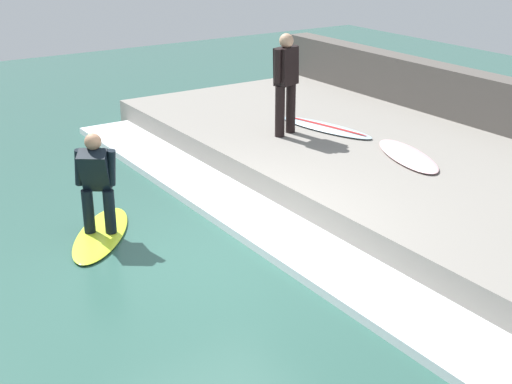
# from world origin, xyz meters

# --- Properties ---
(ground_plane) EXTENTS (28.00, 28.00, 0.00)m
(ground_plane) POSITION_xyz_m (0.00, 0.00, 0.00)
(ground_plane) COLOR #2D564C
(concrete_ledge) EXTENTS (4.40, 12.44, 0.45)m
(concrete_ledge) POSITION_xyz_m (3.64, 0.00, 0.22)
(concrete_ledge) COLOR gray
(concrete_ledge) RESTS_ON ground_plane
(wave_foam_crest) EXTENTS (0.98, 11.82, 0.11)m
(wave_foam_crest) POSITION_xyz_m (0.95, 0.00, 0.06)
(wave_foam_crest) COLOR white
(wave_foam_crest) RESTS_ON ground_plane
(surfboard_riding) EXTENTS (1.51, 1.79, 0.06)m
(surfboard_riding) POSITION_xyz_m (-0.97, 1.28, 0.03)
(surfboard_riding) COLOR #BFE02D
(surfboard_riding) RESTS_ON ground_plane
(surfer_riding) EXTENTS (0.53, 0.55, 1.34)m
(surfer_riding) POSITION_xyz_m (-0.97, 1.28, 0.80)
(surfer_riding) COLOR black
(surfer_riding) RESTS_ON surfboard_riding
(surfer_waiting_near) EXTENTS (0.55, 0.37, 1.69)m
(surfer_waiting_near) POSITION_xyz_m (2.85, 2.51, 1.40)
(surfer_waiting_near) COLOR black
(surfer_waiting_near) RESTS_ON concrete_ledge
(surfboard_waiting_near) EXTENTS (0.89, 1.99, 0.07)m
(surfboard_waiting_near) POSITION_xyz_m (3.62, 2.37, 0.48)
(surfboard_waiting_near) COLOR silver
(surfboard_waiting_near) RESTS_ON concrete_ledge
(surfboard_spare) EXTENTS (1.12, 1.80, 0.06)m
(surfboard_spare) POSITION_xyz_m (3.71, 0.47, 0.48)
(surfboard_spare) COLOR beige
(surfboard_spare) RESTS_ON concrete_ledge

